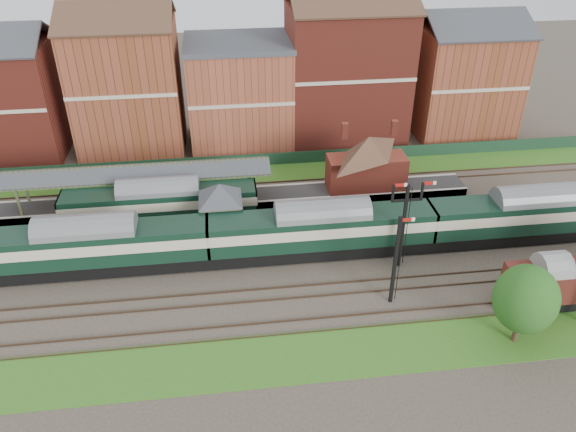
{
  "coord_description": "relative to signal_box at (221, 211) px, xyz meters",
  "views": [
    {
      "loc": [
        -2.46,
        -39.98,
        29.71
      ],
      "look_at": [
        2.9,
        2.0,
        3.0
      ],
      "focal_mm": 35.0,
      "sensor_mm": 36.0,
      "label": 1
    }
  ],
  "objects": [
    {
      "name": "semaphore_siding",
      "position": [
        13.02,
        -10.25,
        0.96
      ],
      "size": [
        1.23,
        0.25,
        8.0
      ],
      "color": "black",
      "rests_on": "ground"
    },
    {
      "name": "fence",
      "position": [
        3.0,
        14.75,
        -2.44
      ],
      "size": [
        90.0,
        0.12,
        1.5
      ],
      "primitive_type": "cube",
      "color": "#193823",
      "rests_on": "ground"
    },
    {
      "name": "grass_front",
      "position": [
        3.0,
        -15.25,
        -3.16
      ],
      "size": [
        90.0,
        5.0,
        0.06
      ],
      "primitive_type": "cube",
      "color": "#2D6619",
      "rests_on": "ground"
    },
    {
      "name": "semaphore_bracket",
      "position": [
        15.04,
        -5.75,
        1.44
      ],
      "size": [
        3.6,
        0.25,
        8.18
      ],
      "color": "black",
      "rests_on": "ground"
    },
    {
      "name": "grass_back",
      "position": [
        3.0,
        12.75,
        -3.16
      ],
      "size": [
        90.0,
        4.5,
        0.06
      ],
      "primitive_type": "cube",
      "color": "#2D6619",
      "rests_on": "ground"
    },
    {
      "name": "dmu_train",
      "position": [
        8.61,
        -3.25,
        -0.56
      ],
      "size": [
        58.99,
        3.1,
        4.53
      ],
      "color": "black",
      "rests_on": "ground"
    },
    {
      "name": "tree_far",
      "position": [
        20.78,
        -15.63,
        0.76
      ],
      "size": [
        4.48,
        4.48,
        6.54
      ],
      "color": "#382619",
      "rests_on": "ground"
    },
    {
      "name": "goods_van_a",
      "position": [
        24.67,
        -12.25,
        -1.01
      ],
      "size": [
        6.34,
        2.75,
        3.85
      ],
      "color": "black",
      "rests_on": "ground"
    },
    {
      "name": "ground",
      "position": [
        3.0,
        -3.25,
        -3.19
      ],
      "size": [
        160.0,
        160.0,
        0.0
      ],
      "primitive_type": "plane",
      "color": "#473D33",
      "rests_on": "ground"
    },
    {
      "name": "signal_box",
      "position": [
        0.0,
        0.0,
        0.0
      ],
      "size": [
        5.4,
        5.4,
        6.0
      ],
      "color": "#5B6F4F",
      "rests_on": "ground"
    },
    {
      "name": "town_backdrop",
      "position": [
        2.82,
        21.75,
        3.81
      ],
      "size": [
        69.0,
        10.0,
        16.0
      ],
      "color": "maroon",
      "rests_on": "ground"
    },
    {
      "name": "platform",
      "position": [
        -2.0,
        6.5,
        -2.69
      ],
      "size": [
        55.0,
        3.4,
        1.0
      ],
      "primitive_type": "cube",
      "color": "#2D2D2D",
      "rests_on": "ground"
    },
    {
      "name": "platform_railcar",
      "position": [
        -5.66,
        3.25,
        -0.75
      ],
      "size": [
        18.17,
        2.86,
        4.18
      ],
      "color": "black",
      "rests_on": "ground"
    },
    {
      "name": "canopy",
      "position": [
        -8.0,
        6.5,
        1.39
      ],
      "size": [
        26.0,
        3.89,
        4.08
      ],
      "color": "#41482D",
      "rests_on": "platform"
    },
    {
      "name": "station_building",
      "position": [
        15.0,
        6.5,
        0.76
      ],
      "size": [
        8.1,
        8.1,
        5.9
      ],
      "color": "maroon",
      "rests_on": "platform"
    },
    {
      "name": "brick_hut",
      "position": [
        8.0,
        0.0,
        -2.0
      ],
      "size": [
        3.2,
        2.64,
        2.94
      ],
      "color": "brown",
      "rests_on": "ground"
    }
  ]
}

